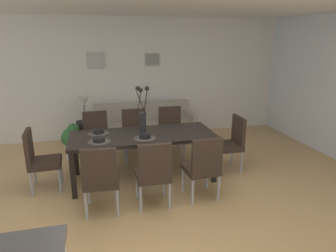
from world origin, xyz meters
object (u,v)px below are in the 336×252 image
object	(u,v)px
dining_chair_mid_left	(203,165)
dining_table	(143,138)
dining_chair_mid_right	(171,129)
dining_chair_head_west	(39,157)
dining_chair_near_right	(97,135)
dining_chair_head_east	(232,141)
centerpiece_vase	(142,116)
potted_plant	(72,139)
framed_picture_center	(152,59)
bowl_near_right	(98,131)
table_lamp	(84,104)
sofa	(145,129)
bowl_near_left	(99,139)
dining_chair_near_left	(101,177)
side_table	(86,134)
dining_chair_far_right	(135,132)
bowl_far_left	(145,136)
framed_picture_left	(96,60)

from	to	relation	value
dining_chair_mid_left	dining_table	bearing A→B (deg)	129.34
dining_chair_mid_right	dining_chair_head_west	size ratio (longest dim) A/B	1.00
dining_chair_near_right	dining_chair_head_east	world-z (taller)	same
centerpiece_vase	potted_plant	bearing A→B (deg)	134.83
potted_plant	centerpiece_vase	bearing A→B (deg)	-45.17
framed_picture_center	bowl_near_right	bearing A→B (deg)	-121.78
dining_table	framed_picture_center	xyz separation A→B (m)	(0.60, 2.24, 1.04)
dining_chair_head_west	table_lamp	bearing A→B (deg)	70.55
dining_chair_mid_right	sofa	bearing A→B (deg)	111.51
dining_chair_near_right	dining_chair_mid_right	xyz separation A→B (m)	(1.37, 0.04, 0.00)
bowl_near_left	sofa	bearing A→B (deg)	63.43
dining_chair_head_east	centerpiece_vase	xyz separation A→B (m)	(-1.49, 0.02, 0.51)
dining_chair_head_east	dining_chair_head_west	bearing A→B (deg)	179.95
potted_plant	dining_chair_near_left	bearing A→B (deg)	-76.83
dining_chair_near_right	side_table	distance (m)	0.96
dining_chair_far_right	dining_chair_head_east	bearing A→B (deg)	-29.66
bowl_near_right	bowl_far_left	bearing A→B (deg)	-31.40
centerpiece_vase	framed_picture_left	world-z (taller)	framed_picture_left
sofa	potted_plant	xyz separation A→B (m)	(-1.46, -0.61, 0.09)
dining_chair_head_east	sofa	xyz separation A→B (m)	(-1.17, 1.78, -0.23)
dining_chair_head_east	sofa	size ratio (longest dim) A/B	0.44
dining_chair_head_west	centerpiece_vase	world-z (taller)	centerpiece_vase
bowl_near_left	sofa	distance (m)	2.25
centerpiece_vase	bowl_far_left	xyz separation A→B (m)	(-0.00, -0.20, -0.24)
dining_chair_mid_left	bowl_far_left	size ratio (longest dim) A/B	5.41
dining_table	bowl_near_right	bearing A→B (deg)	163.03
centerpiece_vase	bowl_near_left	world-z (taller)	centerpiece_vase
centerpiece_vase	bowl_far_left	bearing A→B (deg)	-90.26
sofa	table_lamp	distance (m)	1.37
dining_chair_mid_left	framed_picture_left	xyz separation A→B (m)	(-1.29, 3.08, 1.20)
bowl_near_left	framed_picture_left	world-z (taller)	framed_picture_left
bowl_near_left	framed_picture_left	distance (m)	2.61
dining_chair_near_right	framed_picture_left	world-z (taller)	framed_picture_left
bowl_near_left	framed_picture_left	bearing A→B (deg)	88.66
dining_chair_near_left	potted_plant	distance (m)	2.07
dining_chair_head_west	centerpiece_vase	xyz separation A→B (m)	(1.52, 0.02, 0.51)
centerpiece_vase	bowl_near_right	distance (m)	0.73
centerpiece_vase	sofa	size ratio (longest dim) A/B	0.35
dining_chair_mid_left	table_lamp	size ratio (longest dim) A/B	1.80
dining_table	side_table	size ratio (longest dim) A/B	4.23
dining_chair_mid_left	sofa	xyz separation A→B (m)	(-0.36, 2.59, -0.23)
side_table	dining_chair_near_right	bearing A→B (deg)	-77.17
centerpiece_vase	table_lamp	size ratio (longest dim) A/B	1.44
framed_picture_left	bowl_far_left	bearing A→B (deg)	-76.13
dining_chair_near_left	table_lamp	distance (m)	2.63
dining_chair_far_right	framed_picture_center	distance (m)	1.94
dining_chair_near_right	dining_chair_far_right	xyz separation A→B (m)	(0.68, 0.01, 0.00)
side_table	dining_chair_mid_right	bearing A→B (deg)	-28.95
dining_chair_mid_right	potted_plant	size ratio (longest dim) A/B	1.37
dining_table	table_lamp	bearing A→B (deg)	117.44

